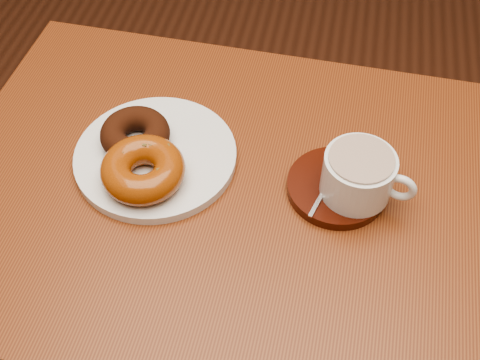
% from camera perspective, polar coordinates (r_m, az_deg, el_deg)
% --- Properties ---
extents(ground, '(6.00, 6.00, 0.00)m').
position_cam_1_polar(ground, '(1.66, 0.75, -11.64)').
color(ground, '#4E2718').
rests_on(ground, ground).
extents(cafe_table, '(0.86, 0.66, 0.79)m').
position_cam_1_polar(cafe_table, '(0.98, -1.15, -5.22)').
color(cafe_table, brown).
rests_on(cafe_table, ground).
extents(donut_plate, '(0.26, 0.26, 0.01)m').
position_cam_1_polar(donut_plate, '(0.91, -8.00, 2.26)').
color(donut_plate, silver).
rests_on(donut_plate, cafe_table).
extents(donut_cinnamon, '(0.13, 0.13, 0.04)m').
position_cam_1_polar(donut_cinnamon, '(0.91, -9.91, 4.33)').
color(donut_cinnamon, '#36160A').
rests_on(donut_cinnamon, donut_plate).
extents(donut_caramel, '(0.15, 0.15, 0.04)m').
position_cam_1_polar(donut_caramel, '(0.86, -9.20, 1.00)').
color(donut_caramel, '#92420F').
rests_on(donut_caramel, donut_plate).
extents(saucer, '(0.18, 0.18, 0.02)m').
position_cam_1_polar(saucer, '(0.88, 9.15, -0.66)').
color(saucer, '#371007').
rests_on(saucer, cafe_table).
extents(coffee_cup, '(0.13, 0.10, 0.07)m').
position_cam_1_polar(coffee_cup, '(0.84, 11.25, 0.47)').
color(coffee_cup, silver).
rests_on(coffee_cup, saucer).
extents(teaspoon, '(0.04, 0.09, 0.01)m').
position_cam_1_polar(teaspoon, '(0.87, 8.49, -0.03)').
color(teaspoon, silver).
rests_on(teaspoon, saucer).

